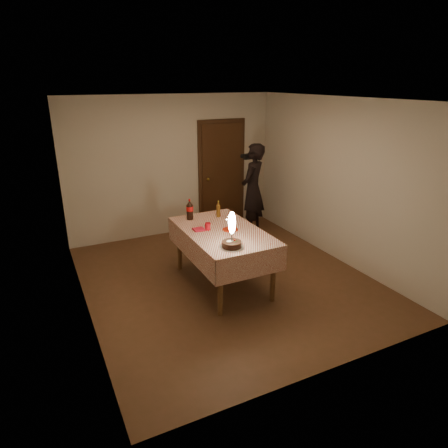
{
  "coord_description": "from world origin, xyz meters",
  "views": [
    {
      "loc": [
        -2.4,
        -4.8,
        2.85
      ],
      "look_at": [
        -0.11,
        -0.14,
        0.95
      ],
      "focal_mm": 32.0,
      "sensor_mm": 36.0,
      "label": 1
    }
  ],
  "objects_px": {
    "dining_table": "(222,237)",
    "amber_bottle_right": "(218,209)",
    "photographer": "(253,190)",
    "birthday_cake": "(232,238)",
    "cola_bottle": "(190,210)",
    "red_cup": "(208,226)",
    "clear_cup": "(231,225)",
    "red_plate": "(230,229)"
  },
  "relations": [
    {
      "from": "dining_table",
      "to": "photographer",
      "type": "distance_m",
      "value": 2.15
    },
    {
      "from": "dining_table",
      "to": "clear_cup",
      "type": "relative_size",
      "value": 19.11
    },
    {
      "from": "red_plate",
      "to": "red_cup",
      "type": "height_order",
      "value": "red_cup"
    },
    {
      "from": "dining_table",
      "to": "red_cup",
      "type": "distance_m",
      "value": 0.26
    },
    {
      "from": "red_cup",
      "to": "clear_cup",
      "type": "xyz_separation_m",
      "value": [
        0.32,
        -0.1,
        -0.01
      ]
    },
    {
      "from": "photographer",
      "to": "red_cup",
      "type": "bearing_deg",
      "value": -136.82
    },
    {
      "from": "dining_table",
      "to": "red_plate",
      "type": "xyz_separation_m",
      "value": [
        0.11,
        -0.03,
        0.12
      ]
    },
    {
      "from": "dining_table",
      "to": "red_plate",
      "type": "height_order",
      "value": "red_plate"
    },
    {
      "from": "clear_cup",
      "to": "red_cup",
      "type": "bearing_deg",
      "value": 162.55
    },
    {
      "from": "clear_cup",
      "to": "cola_bottle",
      "type": "relative_size",
      "value": 0.28
    },
    {
      "from": "photographer",
      "to": "clear_cup",
      "type": "bearing_deg",
      "value": -128.59
    },
    {
      "from": "birthday_cake",
      "to": "red_plate",
      "type": "height_order",
      "value": "birthday_cake"
    },
    {
      "from": "clear_cup",
      "to": "amber_bottle_right",
      "type": "relative_size",
      "value": 0.35
    },
    {
      "from": "birthday_cake",
      "to": "red_cup",
      "type": "distance_m",
      "value": 0.71
    },
    {
      "from": "birthday_cake",
      "to": "cola_bottle",
      "type": "relative_size",
      "value": 1.5
    },
    {
      "from": "cola_bottle",
      "to": "amber_bottle_right",
      "type": "bearing_deg",
      "value": -9.95
    },
    {
      "from": "red_plate",
      "to": "cola_bottle",
      "type": "distance_m",
      "value": 0.76
    },
    {
      "from": "birthday_cake",
      "to": "cola_bottle",
      "type": "bearing_deg",
      "value": 93.7
    },
    {
      "from": "red_cup",
      "to": "photographer",
      "type": "xyz_separation_m",
      "value": [
        1.6,
        1.5,
        -0.02
      ]
    },
    {
      "from": "red_plate",
      "to": "birthday_cake",
      "type": "bearing_deg",
      "value": -115.23
    },
    {
      "from": "red_cup",
      "to": "clear_cup",
      "type": "height_order",
      "value": "red_cup"
    },
    {
      "from": "dining_table",
      "to": "clear_cup",
      "type": "distance_m",
      "value": 0.21
    },
    {
      "from": "birthday_cake",
      "to": "clear_cup",
      "type": "bearing_deg",
      "value": 63.48
    },
    {
      "from": "dining_table",
      "to": "photographer",
      "type": "height_order",
      "value": "photographer"
    },
    {
      "from": "clear_cup",
      "to": "photographer",
      "type": "height_order",
      "value": "photographer"
    },
    {
      "from": "birthday_cake",
      "to": "photographer",
      "type": "bearing_deg",
      "value": 54.4
    },
    {
      "from": "dining_table",
      "to": "clear_cup",
      "type": "height_order",
      "value": "clear_cup"
    },
    {
      "from": "amber_bottle_right",
      "to": "photographer",
      "type": "xyz_separation_m",
      "value": [
        1.22,
        1.05,
        -0.09
      ]
    },
    {
      "from": "birthday_cake",
      "to": "photographer",
      "type": "xyz_separation_m",
      "value": [
        1.58,
        2.2,
        -0.1
      ]
    },
    {
      "from": "red_cup",
      "to": "clear_cup",
      "type": "bearing_deg",
      "value": -17.45
    },
    {
      "from": "red_cup",
      "to": "cola_bottle",
      "type": "xyz_separation_m",
      "value": [
        -0.06,
        0.53,
        0.1
      ]
    },
    {
      "from": "dining_table",
      "to": "amber_bottle_right",
      "type": "bearing_deg",
      "value": 70.1
    },
    {
      "from": "amber_bottle_right",
      "to": "clear_cup",
      "type": "bearing_deg",
      "value": -96.11
    },
    {
      "from": "dining_table",
      "to": "birthday_cake",
      "type": "relative_size",
      "value": 3.62
    },
    {
      "from": "birthday_cake",
      "to": "amber_bottle_right",
      "type": "bearing_deg",
      "value": 72.64
    },
    {
      "from": "birthday_cake",
      "to": "red_cup",
      "type": "height_order",
      "value": "birthday_cake"
    },
    {
      "from": "red_plate",
      "to": "cola_bottle",
      "type": "bearing_deg",
      "value": 117.55
    },
    {
      "from": "dining_table",
      "to": "clear_cup",
      "type": "xyz_separation_m",
      "value": [
        0.14,
        0.01,
        0.16
      ]
    },
    {
      "from": "red_plate",
      "to": "cola_bottle",
      "type": "relative_size",
      "value": 0.69
    },
    {
      "from": "dining_table",
      "to": "amber_bottle_right",
      "type": "xyz_separation_m",
      "value": [
        0.2,
        0.56,
        0.23
      ]
    },
    {
      "from": "dining_table",
      "to": "birthday_cake",
      "type": "xyz_separation_m",
      "value": [
        -0.16,
        -0.6,
        0.24
      ]
    },
    {
      "from": "red_plate",
      "to": "amber_bottle_right",
      "type": "relative_size",
      "value": 0.86
    }
  ]
}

